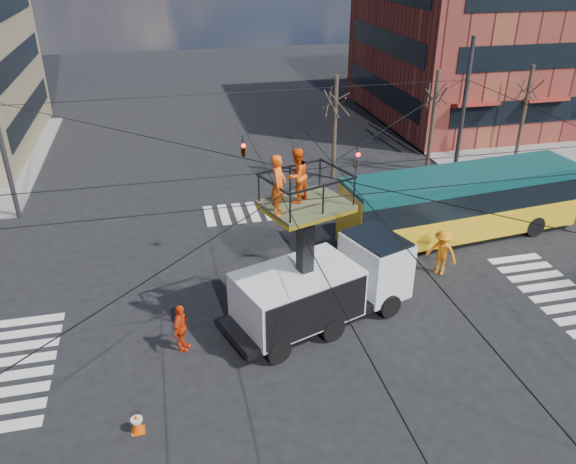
{
  "coord_description": "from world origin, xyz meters",
  "views": [
    {
      "loc": [
        -4.54,
        -15.89,
        12.42
      ],
      "look_at": [
        -0.24,
        2.61,
        2.55
      ],
      "focal_mm": 35.0,
      "sensor_mm": 36.0,
      "label": 1
    }
  ],
  "objects_px": {
    "worker_ground": "(181,328)",
    "city_bus": "(461,202)",
    "traffic_cone": "(137,422)",
    "flagger": "(442,252)",
    "utility_truck": "(323,269)"
  },
  "relations": [
    {
      "from": "city_bus",
      "to": "flagger",
      "type": "distance_m",
      "value": 3.82
    },
    {
      "from": "flagger",
      "to": "utility_truck",
      "type": "bearing_deg",
      "value": -112.82
    },
    {
      "from": "utility_truck",
      "to": "worker_ground",
      "type": "height_order",
      "value": "utility_truck"
    },
    {
      "from": "utility_truck",
      "to": "traffic_cone",
      "type": "distance_m",
      "value": 7.91
    },
    {
      "from": "city_bus",
      "to": "traffic_cone",
      "type": "height_order",
      "value": "city_bus"
    },
    {
      "from": "traffic_cone",
      "to": "city_bus",
      "type": "bearing_deg",
      "value": 31.24
    },
    {
      "from": "traffic_cone",
      "to": "flagger",
      "type": "relative_size",
      "value": 0.34
    },
    {
      "from": "utility_truck",
      "to": "city_bus",
      "type": "height_order",
      "value": "utility_truck"
    },
    {
      "from": "worker_ground",
      "to": "city_bus",
      "type": "bearing_deg",
      "value": -43.5
    },
    {
      "from": "worker_ground",
      "to": "flagger",
      "type": "distance_m",
      "value": 11.11
    },
    {
      "from": "traffic_cone",
      "to": "flagger",
      "type": "xyz_separation_m",
      "value": [
        12.3,
        5.96,
        0.66
      ]
    },
    {
      "from": "utility_truck",
      "to": "city_bus",
      "type": "bearing_deg",
      "value": 12.36
    },
    {
      "from": "city_bus",
      "to": "flagger",
      "type": "relative_size",
      "value": 5.81
    },
    {
      "from": "utility_truck",
      "to": "flagger",
      "type": "bearing_deg",
      "value": 0.12
    },
    {
      "from": "utility_truck",
      "to": "traffic_cone",
      "type": "xyz_separation_m",
      "value": [
        -6.59,
        -3.98,
        -1.81
      ]
    }
  ]
}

